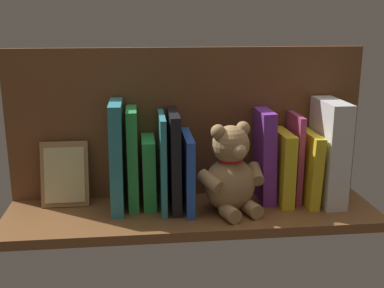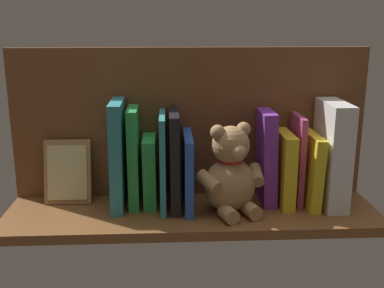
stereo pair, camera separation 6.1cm
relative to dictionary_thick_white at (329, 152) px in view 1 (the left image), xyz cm
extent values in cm
cube|color=brown|center=(32.68, 1.61, -13.38)|extent=(85.39, 24.93, 2.20)
cube|color=brown|center=(32.68, -8.61, 5.87)|extent=(85.39, 1.50, 36.30)
cube|color=white|center=(0.00, 0.00, 0.00)|extent=(5.03, 14.72, 24.55)
cube|color=yellow|center=(4.72, -0.45, -3.78)|extent=(3.04, 14.01, 17.07)
cube|color=#B23F72|center=(7.60, -2.14, -1.75)|extent=(1.36, 10.64, 21.06)
cube|color=yellow|center=(10.74, -1.14, -3.68)|extent=(2.95, 12.65, 17.20)
cube|color=purple|center=(14.79, -2.33, -1.21)|extent=(3.91, 10.27, 22.22)
ellipsoid|color=tan|center=(24.17, 3.04, -6.05)|extent=(14.64, 13.87, 12.45)
sphere|color=tan|center=(24.17, 3.04, 3.38)|extent=(8.56, 8.56, 8.56)
sphere|color=tan|center=(21.14, 1.99, 6.59)|extent=(3.31, 3.31, 3.31)
sphere|color=tan|center=(27.21, 4.10, 6.59)|extent=(3.31, 3.31, 3.31)
sphere|color=tan|center=(22.98, 6.48, 2.74)|extent=(3.31, 3.31, 3.31)
cylinder|color=tan|center=(18.08, 2.58, -3.87)|extent=(3.01, 6.16, 4.60)
cylinder|color=tan|center=(29.25, 6.45, -3.87)|extent=(6.12, 6.59, 4.60)
cylinder|color=tan|center=(19.79, 7.13, -10.62)|extent=(4.65, 5.49, 3.31)
cylinder|color=tan|center=(25.09, 8.96, -10.62)|extent=(4.65, 5.49, 3.31)
torus|color=red|center=(24.17, 3.04, -0.02)|extent=(7.23, 7.23, 0.97)
cube|color=blue|center=(33.54, 0.30, -3.55)|extent=(1.88, 15.52, 17.46)
cube|color=black|center=(36.56, -0.45, -1.01)|extent=(2.38, 14.02, 22.54)
cube|color=teal|center=(39.29, -0.22, -1.23)|extent=(1.28, 14.48, 22.09)
cube|color=green|center=(42.38, -2.15, -4.15)|extent=(3.05, 10.61, 16.28)
cube|color=green|center=(46.02, -2.05, -0.67)|extent=(2.36, 10.83, 23.22)
cube|color=teal|center=(49.57, -0.90, 0.22)|extent=(3.04, 13.12, 25.03)
cube|color=#A87A4C|center=(62.02, -4.79, -4.82)|extent=(10.98, 4.90, 15.22)
cube|color=beige|center=(62.02, -4.07, -4.82)|extent=(9.22, 3.49, 12.62)
camera|label=1|loc=(44.03, 103.99, 31.02)|focal=44.60mm
camera|label=2|loc=(37.97, 104.48, 31.02)|focal=44.60mm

